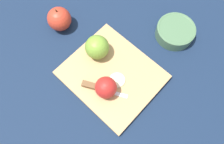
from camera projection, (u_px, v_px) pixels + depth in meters
The scene contains 8 objects.
ground_plane at pixel (112, 76), 0.79m from camera, with size 4.00×4.00×0.00m, color #14233D.
cutting_board at pixel (112, 75), 0.78m from camera, with size 0.36×0.33×0.02m.
apple_half_left at pixel (97, 47), 0.76m from camera, with size 0.09×0.09×0.09m.
apple_half_right at pixel (106, 87), 0.72m from camera, with size 0.07×0.07×0.07m.
knife at pixel (96, 87), 0.75m from camera, with size 0.14×0.11×0.02m.
apple_slice at pixel (116, 81), 0.76m from camera, with size 0.06×0.06×0.00m.
apple_whole at pixel (59, 19), 0.83m from camera, with size 0.09×0.09×0.10m.
bowl at pixel (175, 31), 0.83m from camera, with size 0.15×0.15×0.05m.
Camera 1 is at (0.22, -0.17, 0.74)m, focal length 35.00 mm.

